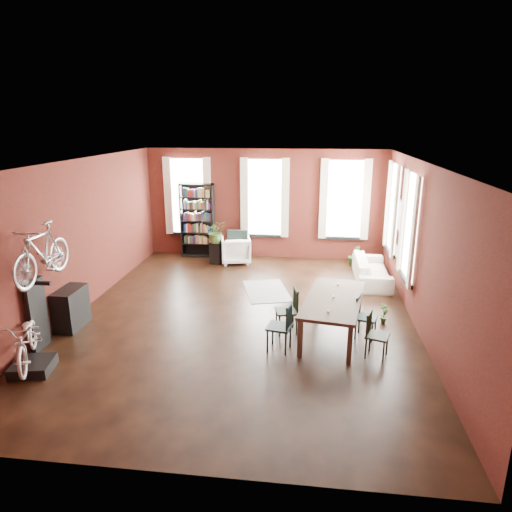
% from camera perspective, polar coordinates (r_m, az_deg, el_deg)
% --- Properties ---
extents(room, '(9.00, 9.04, 3.22)m').
position_cam_1_polar(room, '(9.58, 0.20, 5.62)').
color(room, black).
rests_on(room, ground).
extents(dining_table, '(1.36, 2.35, 0.75)m').
position_cam_1_polar(dining_table, '(8.88, 9.56, -7.44)').
color(dining_table, '#48382B').
rests_on(dining_table, ground).
extents(dining_chair_a, '(0.48, 0.48, 0.89)m').
position_cam_1_polar(dining_chair_a, '(8.19, 2.91, -8.80)').
color(dining_chair_a, '#173234').
rests_on(dining_chair_a, ground).
extents(dining_chair_b, '(0.50, 0.50, 0.89)m').
position_cam_1_polar(dining_chair_b, '(8.85, 3.85, -6.85)').
color(dining_chair_b, black).
rests_on(dining_chair_b, ground).
extents(dining_chair_c, '(0.47, 0.47, 0.80)m').
position_cam_1_polar(dining_chair_c, '(8.23, 14.93, -9.59)').
color(dining_chair_c, black).
rests_on(dining_chair_c, ground).
extents(dining_chair_d, '(0.48, 0.48, 0.82)m').
position_cam_1_polar(dining_chair_d, '(8.87, 13.61, -7.46)').
color(dining_chair_d, '#162F31').
rests_on(dining_chair_d, ground).
extents(bookshelf, '(1.00, 0.32, 2.20)m').
position_cam_1_polar(bookshelf, '(13.75, -7.32, 4.42)').
color(bookshelf, black).
rests_on(bookshelf, ground).
extents(white_armchair, '(0.96, 0.92, 0.84)m').
position_cam_1_polar(white_armchair, '(13.15, -2.54, 0.93)').
color(white_armchair, white).
rests_on(white_armchair, ground).
extents(cream_sofa, '(0.61, 2.08, 0.81)m').
position_cam_1_polar(cream_sofa, '(11.97, 14.31, -1.22)').
color(cream_sofa, beige).
rests_on(cream_sofa, ground).
extents(striped_rug, '(1.36, 1.76, 0.01)m').
position_cam_1_polar(striped_rug, '(11.06, 1.32, -4.38)').
color(striped_rug, black).
rests_on(striped_rug, ground).
extents(bike_trainer, '(0.71, 0.71, 0.18)m').
position_cam_1_polar(bike_trainer, '(8.51, -26.10, -12.29)').
color(bike_trainer, black).
rests_on(bike_trainer, ground).
extents(bike_wall_rack, '(0.16, 0.60, 1.30)m').
position_cam_1_polar(bike_wall_rack, '(9.03, -25.65, -6.61)').
color(bike_wall_rack, black).
rests_on(bike_wall_rack, ground).
extents(console_table, '(0.40, 0.80, 0.80)m').
position_cam_1_polar(console_table, '(9.77, -22.10, -6.06)').
color(console_table, black).
rests_on(console_table, ground).
extents(plant_stand, '(0.33, 0.33, 0.62)m').
position_cam_1_polar(plant_stand, '(13.16, -5.03, 0.41)').
color(plant_stand, black).
rests_on(plant_stand, ground).
extents(plant_by_sofa, '(0.45, 0.65, 0.27)m').
position_cam_1_polar(plant_by_sofa, '(13.23, 12.11, -0.62)').
color(plant_by_sofa, '#285421').
rests_on(plant_by_sofa, ground).
extents(plant_small, '(0.47, 0.43, 0.15)m').
position_cam_1_polar(plant_small, '(9.70, 15.61, -7.66)').
color(plant_small, '#325D25').
rests_on(plant_small, ground).
extents(bicycle_floor, '(0.81, 0.94, 1.51)m').
position_cam_1_polar(bicycle_floor, '(8.15, -27.00, -7.08)').
color(bicycle_floor, beige).
rests_on(bicycle_floor, bike_trainer).
extents(bicycle_hung, '(0.47, 1.00, 1.66)m').
position_cam_1_polar(bicycle_hung, '(8.47, -25.46, 2.52)').
color(bicycle_hung, '#A5A8AD').
rests_on(bicycle_hung, bike_wall_rack).
extents(plant_on_stand, '(0.77, 0.81, 0.50)m').
position_cam_1_polar(plant_on_stand, '(12.98, -5.02, 2.75)').
color(plant_on_stand, '#345622').
rests_on(plant_on_stand, plant_stand).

